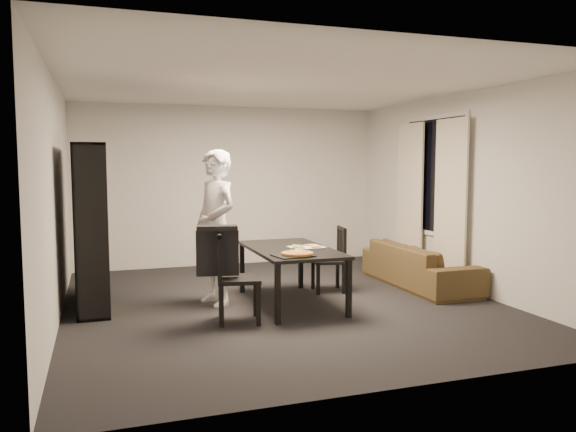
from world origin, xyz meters
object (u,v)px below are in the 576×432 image
object	(u,v)px
dining_table	(291,253)
chair_right	(334,255)
chair_left	(230,271)
baking_tray	(293,256)
bookshelf	(92,226)
pepperoni_pizza	(297,253)
person	(216,228)
sofa	(420,265)

from	to	relation	value
dining_table	chair_right	xyz separation A→B (m)	(0.76, 0.45, -0.13)
chair_right	chair_left	bearing A→B (deg)	-49.38
baking_tray	bookshelf	bearing A→B (deg)	148.89
pepperoni_pizza	dining_table	bearing A→B (deg)	78.53
person	pepperoni_pizza	bearing A→B (deg)	19.51
chair_right	person	world-z (taller)	person
chair_right	person	xyz separation A→B (m)	(-1.60, -0.16, 0.44)
chair_right	baking_tray	world-z (taller)	chair_right
chair_right	bookshelf	bearing A→B (deg)	-84.85
dining_table	baking_tray	world-z (taller)	baking_tray
bookshelf	person	size ratio (longest dim) A/B	1.03
dining_table	sofa	xyz separation A→B (m)	(2.00, 0.37, -0.33)
bookshelf	chair_left	bearing A→B (deg)	-41.10
bookshelf	pepperoni_pizza	xyz separation A→B (m)	(2.12, -1.24, -0.25)
baking_tray	person	bearing A→B (deg)	128.77
bookshelf	chair_right	world-z (taller)	bookshelf
bookshelf	pepperoni_pizza	distance (m)	2.47
person	sofa	xyz separation A→B (m)	(2.84, 0.08, -0.63)
chair_left	person	bearing A→B (deg)	10.12
dining_table	chair_right	distance (m)	0.90
bookshelf	chair_left	size ratio (longest dim) A/B	1.98
person	pepperoni_pizza	world-z (taller)	person
sofa	dining_table	bearing A→B (deg)	100.48
pepperoni_pizza	chair_right	bearing A→B (deg)	49.02
chair_right	pepperoni_pizza	world-z (taller)	chair_right
bookshelf	dining_table	xyz separation A→B (m)	(2.23, -0.69, -0.33)
person	pepperoni_pizza	distance (m)	1.13
dining_table	person	distance (m)	0.94
person	pepperoni_pizza	xyz separation A→B (m)	(0.73, -0.84, -0.22)
person	sofa	size ratio (longest dim) A/B	0.93
chair_right	baking_tray	distance (m)	1.38
dining_table	baking_tray	size ratio (longest dim) A/B	4.06
baking_tray	sofa	world-z (taller)	baking_tray
bookshelf	pepperoni_pizza	size ratio (longest dim) A/B	5.43
bookshelf	baking_tray	xyz separation A→B (m)	(2.07, -1.25, -0.27)
pepperoni_pizza	baking_tray	bearing A→B (deg)	-175.35
bookshelf	pepperoni_pizza	bearing A→B (deg)	-30.42
bookshelf	baking_tray	distance (m)	2.43
baking_tray	sofa	xyz separation A→B (m)	(2.16, 0.92, -0.39)
person	baking_tray	xyz separation A→B (m)	(0.68, -0.84, -0.24)
bookshelf	person	bearing A→B (deg)	-16.22
sofa	bookshelf	bearing A→B (deg)	85.60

